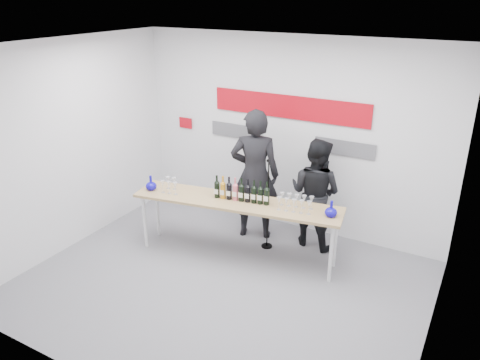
% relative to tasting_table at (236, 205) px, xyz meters
% --- Properties ---
extents(ground, '(5.00, 5.00, 0.00)m').
position_rel_tasting_table_xyz_m(ground, '(0.18, -0.71, -0.81)').
color(ground, slate).
rests_on(ground, ground).
extents(back_wall, '(5.00, 0.04, 3.00)m').
position_rel_tasting_table_xyz_m(back_wall, '(0.18, 1.29, 0.69)').
color(back_wall, silver).
rests_on(back_wall, ground).
extents(signage, '(3.38, 0.02, 0.79)m').
position_rel_tasting_table_xyz_m(signage, '(0.12, 1.26, 1.00)').
color(signage, '#AE0713').
rests_on(signage, back_wall).
extents(tasting_table, '(2.98, 1.08, 0.88)m').
position_rel_tasting_table_xyz_m(tasting_table, '(0.00, 0.00, 0.00)').
color(tasting_table, tan).
rests_on(tasting_table, ground).
extents(wine_bottles, '(0.80, 0.21, 0.33)m').
position_rel_tasting_table_xyz_m(wine_bottles, '(0.06, 0.03, 0.23)').
color(wine_bottles, black).
rests_on(wine_bottles, tasting_table).
extents(decanter_left, '(0.16, 0.16, 0.21)m').
position_rel_tasting_table_xyz_m(decanter_left, '(-1.27, -0.26, 0.17)').
color(decanter_left, '#10089F').
rests_on(decanter_left, tasting_table).
extents(decanter_right, '(0.16, 0.16, 0.21)m').
position_rel_tasting_table_xyz_m(decanter_right, '(1.29, 0.18, 0.17)').
color(decanter_right, '#10089F').
rests_on(decanter_right, tasting_table).
extents(glasses_left, '(0.29, 0.24, 0.18)m').
position_rel_tasting_table_xyz_m(glasses_left, '(-0.99, -0.19, 0.16)').
color(glasses_left, silver).
rests_on(glasses_left, tasting_table).
extents(glasses_right, '(0.49, 0.29, 0.18)m').
position_rel_tasting_table_xyz_m(glasses_right, '(0.81, 0.14, 0.16)').
color(glasses_right, silver).
rests_on(glasses_right, tasting_table).
extents(presenter_left, '(0.85, 0.70, 2.01)m').
position_rel_tasting_table_xyz_m(presenter_left, '(-0.08, 0.69, 0.20)').
color(presenter_left, black).
rests_on(presenter_left, ground).
extents(presenter_right, '(0.89, 0.74, 1.65)m').
position_rel_tasting_table_xyz_m(presenter_right, '(0.81, 0.89, 0.01)').
color(presenter_right, black).
rests_on(presenter_right, ground).
extents(mic_stand, '(0.16, 0.16, 1.40)m').
position_rel_tasting_table_xyz_m(mic_stand, '(0.26, 0.45, -0.38)').
color(mic_stand, black).
rests_on(mic_stand, ground).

